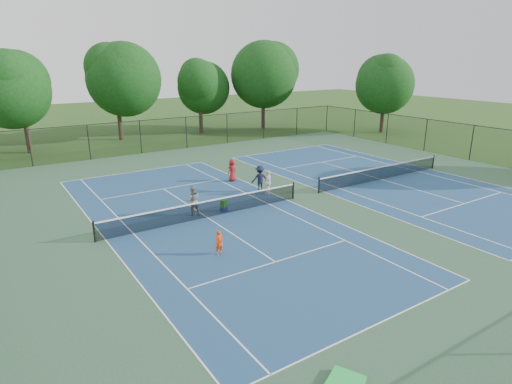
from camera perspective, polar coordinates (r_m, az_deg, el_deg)
ground at (r=27.29m, az=6.69°, el=-0.53°), size 140.00×140.00×0.00m
court_pad at (r=27.29m, az=6.69°, el=-0.53°), size 36.00×36.00×0.01m
tennis_court_left at (r=23.60m, az=-6.52°, el=-3.19°), size 12.00×23.83×1.07m
tennis_court_right at (r=32.05m, az=16.37°, el=1.77°), size 12.00×23.83×1.07m
perimeter_fence at (r=26.84m, az=6.81°, el=2.72°), size 36.08×36.08×3.02m
tree_back_a at (r=44.04m, az=-29.00°, el=12.31°), size 6.80×6.80×9.15m
tree_back_b at (r=47.60m, az=-18.24°, el=14.49°), size 7.60×7.60×10.03m
tree_back_c at (r=49.92m, az=-7.54°, el=14.00°), size 6.00×6.00×8.40m
tree_back_d at (r=53.01m, az=0.99°, el=15.79°), size 7.80×7.80×10.37m
tree_side_e at (r=52.28m, az=16.87°, el=13.94°), size 6.60×6.60×8.87m
child_player at (r=19.10m, az=-4.91°, el=-6.71°), size 0.45×0.33×1.15m
instructor at (r=23.85m, az=-8.41°, el=-1.14°), size 0.99×0.89×1.69m
bystander_a at (r=27.31m, az=1.65°, el=1.30°), size 0.94×0.88×1.55m
bystander_b at (r=27.82m, az=0.52°, el=1.80°), size 1.26×0.95×1.73m
bystander_c at (r=30.27m, az=-3.18°, el=2.93°), size 0.90×0.73×1.59m
ball_crate at (r=24.47m, az=-4.30°, el=-2.26°), size 0.45×0.39×0.28m
ball_hopper at (r=24.36m, az=-4.32°, el=-1.53°), size 0.42×0.39×0.38m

